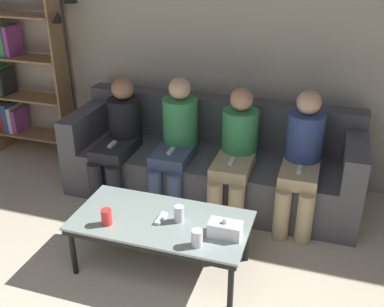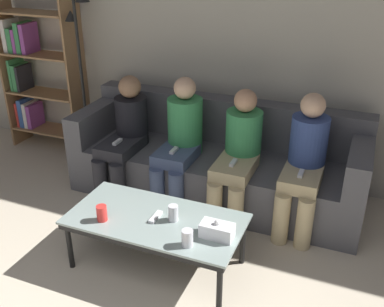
{
  "view_description": "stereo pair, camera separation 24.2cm",
  "coord_description": "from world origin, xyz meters",
  "px_view_note": "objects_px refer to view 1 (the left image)",
  "views": [
    {
      "loc": [
        0.96,
        -0.55,
        2.2
      ],
      "look_at": [
        0.0,
        2.44,
        0.68
      ],
      "focal_mm": 42.0,
      "sensor_mm": 36.0,
      "label": 1
    },
    {
      "loc": [
        1.19,
        -0.47,
        2.2
      ],
      "look_at": [
        0.0,
        2.44,
        0.68
      ],
      "focal_mm": 42.0,
      "sensor_mm": 36.0,
      "label": 2
    }
  ],
  "objects_px": {
    "tissue_box": "(225,229)",
    "seated_person_left_end": "(119,135)",
    "couch": "(212,162)",
    "cup_near_left": "(179,214)",
    "cup_far_center": "(107,217)",
    "cup_near_right": "(197,238)",
    "coffee_table": "(161,224)",
    "seated_person_mid_left": "(176,139)",
    "game_remote": "(161,218)",
    "standing_lamp": "(70,64)",
    "seated_person_right_end": "(302,157)",
    "bookshelf": "(19,77)",
    "seated_person_mid_right": "(236,151)"
  },
  "relations": [
    {
      "from": "couch",
      "to": "coffee_table",
      "type": "xyz_separation_m",
      "value": [
        -0.05,
        -1.15,
        0.06
      ]
    },
    {
      "from": "coffee_table",
      "to": "tissue_box",
      "type": "distance_m",
      "value": 0.48
    },
    {
      "from": "seated_person_left_end",
      "to": "seated_person_mid_left",
      "type": "bearing_deg",
      "value": 2.63
    },
    {
      "from": "bookshelf",
      "to": "seated_person_mid_left",
      "type": "xyz_separation_m",
      "value": [
        1.95,
        -0.48,
        -0.26
      ]
    },
    {
      "from": "cup_near_left",
      "to": "game_remote",
      "type": "xyz_separation_m",
      "value": [
        -0.13,
        -0.02,
        -0.05
      ]
    },
    {
      "from": "couch",
      "to": "bookshelf",
      "type": "relative_size",
      "value": 1.53
    },
    {
      "from": "coffee_table",
      "to": "cup_near_left",
      "type": "height_order",
      "value": "cup_near_left"
    },
    {
      "from": "bookshelf",
      "to": "standing_lamp",
      "type": "bearing_deg",
      "value": -10.73
    },
    {
      "from": "tissue_box",
      "to": "seated_person_left_end",
      "type": "relative_size",
      "value": 0.2
    },
    {
      "from": "couch",
      "to": "cup_near_left",
      "type": "height_order",
      "value": "couch"
    },
    {
      "from": "couch",
      "to": "cup_near_right",
      "type": "distance_m",
      "value": 1.39
    },
    {
      "from": "seated_person_right_end",
      "to": "cup_near_right",
      "type": "bearing_deg",
      "value": -115.29
    },
    {
      "from": "seated_person_left_end",
      "to": "game_remote",
      "type": "bearing_deg",
      "value": -50.4
    },
    {
      "from": "couch",
      "to": "cup_near_left",
      "type": "distance_m",
      "value": 1.14
    },
    {
      "from": "coffee_table",
      "to": "seated_person_mid_left",
      "type": "distance_m",
      "value": 0.99
    },
    {
      "from": "cup_near_right",
      "to": "seated_person_left_end",
      "type": "height_order",
      "value": "seated_person_left_end"
    },
    {
      "from": "standing_lamp",
      "to": "seated_person_left_end",
      "type": "relative_size",
      "value": 1.64
    },
    {
      "from": "coffee_table",
      "to": "seated_person_right_end",
      "type": "distance_m",
      "value": 1.29
    },
    {
      "from": "coffee_table",
      "to": "seated_person_mid_left",
      "type": "height_order",
      "value": "seated_person_mid_left"
    },
    {
      "from": "cup_near_left",
      "to": "game_remote",
      "type": "bearing_deg",
      "value": -169.51
    },
    {
      "from": "cup_far_center",
      "to": "seated_person_right_end",
      "type": "height_order",
      "value": "seated_person_right_end"
    },
    {
      "from": "couch",
      "to": "coffee_table",
      "type": "bearing_deg",
      "value": -92.63
    },
    {
      "from": "couch",
      "to": "seated_person_mid_right",
      "type": "bearing_deg",
      "value": -40.66
    },
    {
      "from": "cup_near_left",
      "to": "seated_person_mid_right",
      "type": "xyz_separation_m",
      "value": [
        0.2,
        0.9,
        0.11
      ]
    },
    {
      "from": "couch",
      "to": "cup_far_center",
      "type": "distance_m",
      "value": 1.38
    },
    {
      "from": "cup_near_left",
      "to": "coffee_table",
      "type": "bearing_deg",
      "value": -169.51
    },
    {
      "from": "bookshelf",
      "to": "standing_lamp",
      "type": "distance_m",
      "value": 0.8
    },
    {
      "from": "standing_lamp",
      "to": "seated_person_right_end",
      "type": "xyz_separation_m",
      "value": [
        2.29,
        -0.35,
        -0.5
      ]
    },
    {
      "from": "bookshelf",
      "to": "seated_person_right_end",
      "type": "distance_m",
      "value": 3.09
    },
    {
      "from": "couch",
      "to": "game_remote",
      "type": "bearing_deg",
      "value": -92.63
    },
    {
      "from": "couch",
      "to": "tissue_box",
      "type": "distance_m",
      "value": 1.28
    },
    {
      "from": "tissue_box",
      "to": "bookshelf",
      "type": "xyz_separation_m",
      "value": [
        -2.64,
        1.47,
        0.39
      ]
    },
    {
      "from": "cup_near_right",
      "to": "seated_person_right_end",
      "type": "bearing_deg",
      "value": 64.71
    },
    {
      "from": "seated_person_right_end",
      "to": "couch",
      "type": "bearing_deg",
      "value": 164.9
    },
    {
      "from": "cup_near_left",
      "to": "bookshelf",
      "type": "distance_m",
      "value": 2.72
    },
    {
      "from": "standing_lamp",
      "to": "coffee_table",
      "type": "bearing_deg",
      "value": -42.09
    },
    {
      "from": "cup_near_left",
      "to": "cup_near_right",
      "type": "bearing_deg",
      "value": -48.31
    },
    {
      "from": "cup_far_center",
      "to": "bookshelf",
      "type": "xyz_separation_m",
      "value": [
        -1.84,
        1.59,
        0.39
      ]
    },
    {
      "from": "tissue_box",
      "to": "game_remote",
      "type": "bearing_deg",
      "value": 174.74
    },
    {
      "from": "coffee_table",
      "to": "bookshelf",
      "type": "bearing_deg",
      "value": 146.68
    },
    {
      "from": "cup_near_left",
      "to": "standing_lamp",
      "type": "bearing_deg",
      "value": 140.85
    },
    {
      "from": "bookshelf",
      "to": "seated_person_mid_right",
      "type": "bearing_deg",
      "value": -11.47
    },
    {
      "from": "cup_near_left",
      "to": "seated_person_right_end",
      "type": "height_order",
      "value": "seated_person_right_end"
    },
    {
      "from": "seated_person_mid_left",
      "to": "cup_near_right",
      "type": "bearing_deg",
      "value": -64.52
    },
    {
      "from": "game_remote",
      "to": "cup_far_center",
      "type": "bearing_deg",
      "value": -153.84
    },
    {
      "from": "cup_near_left",
      "to": "tissue_box",
      "type": "xyz_separation_m",
      "value": [
        0.35,
        -0.07,
        -0.01
      ]
    },
    {
      "from": "cup_near_right",
      "to": "cup_far_center",
      "type": "distance_m",
      "value": 0.66
    },
    {
      "from": "coffee_table",
      "to": "seated_person_right_end",
      "type": "bearing_deg",
      "value": 47.2
    },
    {
      "from": "cup_near_right",
      "to": "seated_person_mid_left",
      "type": "distance_m",
      "value": 1.27
    },
    {
      "from": "couch",
      "to": "tissue_box",
      "type": "height_order",
      "value": "couch"
    }
  ]
}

